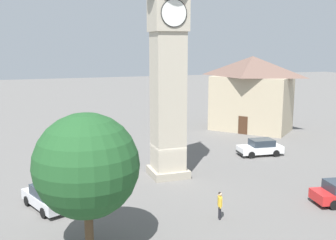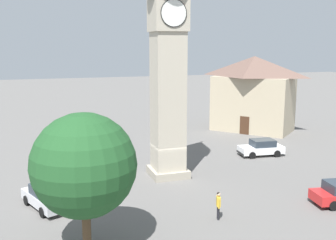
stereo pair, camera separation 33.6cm
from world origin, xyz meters
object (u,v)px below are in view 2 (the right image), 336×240
at_px(car_red_corner, 261,148).
at_px(tree, 84,165).
at_px(car_white_side, 47,196).
at_px(pedestrian, 218,203).
at_px(building_terrace_right, 253,93).
at_px(car_silver_kerb, 82,137).
at_px(clock_tower, 168,27).

height_order(car_red_corner, tree, tree).
bearing_deg(car_white_side, pedestrian, -27.34).
distance_m(car_red_corner, building_terrace_right, 11.99).
distance_m(car_silver_kerb, building_terrace_right, 20.76).
bearing_deg(pedestrian, car_white_side, 152.66).
relative_size(pedestrian, tree, 0.24).
relative_size(car_silver_kerb, tree, 0.64).
bearing_deg(car_red_corner, pedestrian, -130.92).
distance_m(car_silver_kerb, car_white_side, 16.64).
distance_m(car_silver_kerb, pedestrian, 21.86).
xyz_separation_m(clock_tower, car_silver_kerb, (-5.35, 12.55, -10.72)).
bearing_deg(car_silver_kerb, building_terrace_right, 1.24).
xyz_separation_m(car_silver_kerb, pedestrian, (5.64, -21.12, 0.25)).
bearing_deg(car_silver_kerb, clock_tower, -66.89).
bearing_deg(car_silver_kerb, car_white_side, -103.64).
height_order(car_red_corner, building_terrace_right, building_terrace_right).
bearing_deg(car_white_side, car_red_corner, 18.20).
relative_size(car_red_corner, building_terrace_right, 0.40).
height_order(car_white_side, pedestrian, pedestrian).
bearing_deg(building_terrace_right, car_red_corner, -115.83).
height_order(tree, building_terrace_right, building_terrace_right).
bearing_deg(car_silver_kerb, tree, -95.51).
distance_m(car_red_corner, car_white_side, 20.39).
bearing_deg(pedestrian, building_terrace_right, 55.59).
bearing_deg(car_silver_kerb, car_red_corner, -32.41).
xyz_separation_m(clock_tower, building_terrace_right, (15.05, 12.99, -6.95)).
xyz_separation_m(pedestrian, tree, (-7.79, -1.17, 3.41)).
bearing_deg(car_red_corner, tree, -144.64).
xyz_separation_m(car_white_side, tree, (1.77, -6.12, 3.66)).
height_order(car_silver_kerb, car_white_side, same).
relative_size(car_red_corner, car_white_side, 0.96).
bearing_deg(clock_tower, pedestrian, -88.08).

